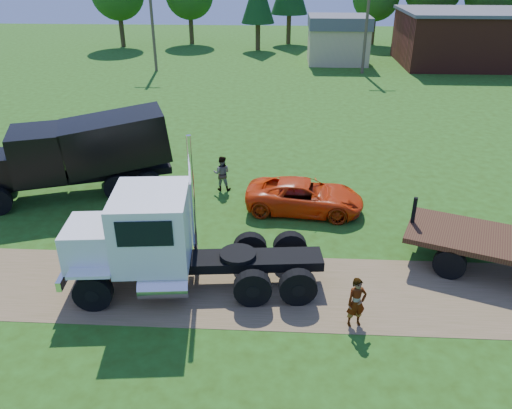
# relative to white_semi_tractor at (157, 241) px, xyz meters

# --- Properties ---
(ground) EXTENTS (140.00, 140.00, 0.00)m
(ground) POSITION_rel_white_semi_tractor_xyz_m (5.60, -0.08, -1.79)
(ground) COLOR #28480F
(ground) RESTS_ON ground
(dirt_track) EXTENTS (120.00, 4.20, 0.01)m
(dirt_track) POSITION_rel_white_semi_tractor_xyz_m (5.60, -0.08, -1.78)
(dirt_track) COLOR brown
(dirt_track) RESTS_ON ground
(white_semi_tractor) EXTENTS (8.81, 3.65, 5.23)m
(white_semi_tractor) POSITION_rel_white_semi_tractor_xyz_m (0.00, 0.00, 0.00)
(white_semi_tractor) COLOR black
(white_semi_tractor) RESTS_ON ground
(black_dump_truck) EXTENTS (8.98, 5.42, 3.84)m
(black_dump_truck) POSITION_rel_white_semi_tractor_xyz_m (-5.22, 7.23, 0.33)
(black_dump_truck) COLOR black
(black_dump_truck) RESTS_ON ground
(orange_pickup) EXTENTS (5.39, 2.90, 1.44)m
(orange_pickup) POSITION_rel_white_semi_tractor_xyz_m (5.15, 5.92, -1.07)
(orange_pickup) COLOR red
(orange_pickup) RESTS_ON ground
(spectator_a) EXTENTS (0.71, 0.57, 1.69)m
(spectator_a) POSITION_rel_white_semi_tractor_xyz_m (6.47, -1.71, -0.94)
(spectator_a) COLOR #999999
(spectator_a) RESTS_ON ground
(spectator_b) EXTENTS (0.86, 0.69, 1.72)m
(spectator_b) POSITION_rel_white_semi_tractor_xyz_m (1.22, 7.95, -0.93)
(spectator_b) COLOR #999999
(spectator_b) RESTS_ON ground
(brick_building) EXTENTS (15.40, 10.40, 5.30)m
(brick_building) POSITION_rel_white_semi_tractor_xyz_m (23.60, 39.92, 0.87)
(brick_building) COLOR maroon
(brick_building) RESTS_ON ground
(tan_shed) EXTENTS (6.20, 5.40, 4.70)m
(tan_shed) POSITION_rel_white_semi_tractor_xyz_m (9.60, 39.92, 0.64)
(tan_shed) COLOR tan
(tan_shed) RESTS_ON ground
(utility_poles) EXTENTS (42.20, 0.28, 9.00)m
(utility_poles) POSITION_rel_white_semi_tractor_xyz_m (11.60, 34.92, 2.93)
(utility_poles) COLOR brown
(utility_poles) RESTS_ON ground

